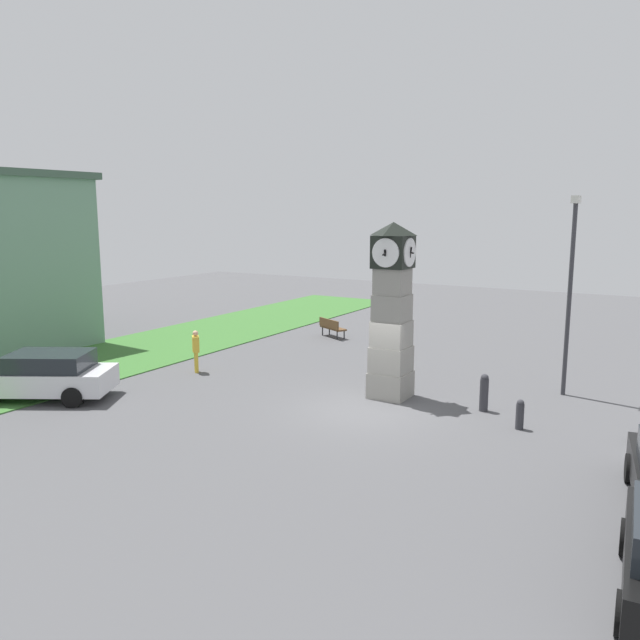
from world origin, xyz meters
name	(u,v)px	position (x,y,z in m)	size (l,w,h in m)	color
ground_plane	(365,411)	(0.00, 0.00, 0.00)	(66.08, 66.08, 0.00)	#4C4C4F
clock_tower	(392,314)	(1.71, -0.07, 2.74)	(1.51, 1.40, 5.61)	gray
bollard_near_tower	(520,414)	(0.72, -4.41, 0.43)	(0.22, 0.22, 0.85)	#333338
bollard_mid_row	(484,392)	(1.81, -3.09, 0.58)	(0.26, 0.26, 1.15)	#333338
car_silver_hatch	(43,375)	(-4.14, 9.41, 0.77)	(3.83, 4.80, 1.51)	silver
bench	(332,327)	(9.24, 6.39, 0.52)	(1.20, 1.67, 0.90)	brown
pedestrian_near_bench	(196,349)	(0.92, 7.49, 0.90)	(0.45, 0.45, 1.59)	gold
pedestrian_crossing_lot	(384,319)	(9.95, 3.98, 1.01)	(0.32, 0.44, 1.76)	#264CA5
street_lamp_near_road	(570,282)	(4.84, -4.86, 3.71)	(0.50, 0.24, 6.42)	#333338
grass_verge_far	(134,352)	(2.12, 12.11, 0.02)	(39.65, 6.03, 0.04)	#386B2D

